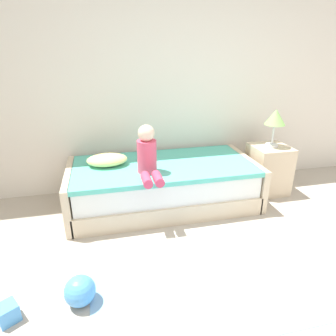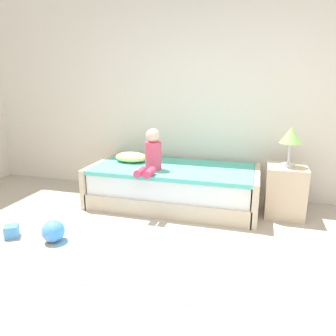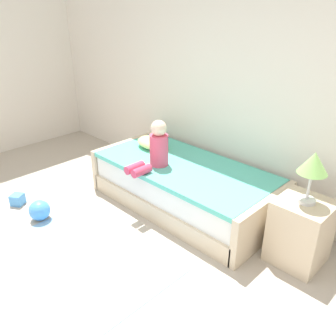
{
  "view_description": "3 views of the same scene",
  "coord_description": "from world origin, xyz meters",
  "px_view_note": "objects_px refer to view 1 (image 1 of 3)",
  "views": [
    {
      "loc": [
        -1.14,
        -0.96,
        1.69
      ],
      "look_at": [
        -0.52,
        1.75,
        0.55
      ],
      "focal_mm": 31.0,
      "sensor_mm": 36.0,
      "label": 1
    },
    {
      "loc": [
        0.48,
        -1.74,
        1.54
      ],
      "look_at": [
        -0.52,
        1.75,
        0.55
      ],
      "focal_mm": 34.08,
      "sensor_mm": 36.0,
      "label": 2
    },
    {
      "loc": [
        1.76,
        -0.54,
        2.11
      ],
      "look_at": [
        -0.52,
        1.75,
        0.55
      ],
      "focal_mm": 37.1,
      "sensor_mm": 36.0,
      "label": 3
    }
  ],
  "objects_px": {
    "toy_ball": "(80,291)",
    "child_figure": "(148,155)",
    "bed": "(163,184)",
    "pillow": "(107,160)",
    "toy_block": "(8,313)",
    "nightstand": "(268,169)",
    "table_lamp": "(275,119)"
  },
  "relations": [
    {
      "from": "child_figure",
      "to": "toy_ball",
      "type": "bearing_deg",
      "value": -122.29
    },
    {
      "from": "toy_block",
      "to": "pillow",
      "type": "bearing_deg",
      "value": 62.74
    },
    {
      "from": "nightstand",
      "to": "toy_ball",
      "type": "height_order",
      "value": "nightstand"
    },
    {
      "from": "nightstand",
      "to": "child_figure",
      "type": "relative_size",
      "value": 1.18
    },
    {
      "from": "bed",
      "to": "toy_ball",
      "type": "relative_size",
      "value": 9.54
    },
    {
      "from": "child_figure",
      "to": "table_lamp",
      "type": "bearing_deg",
      "value": 9.14
    },
    {
      "from": "pillow",
      "to": "toy_ball",
      "type": "xyz_separation_m",
      "value": [
        -0.27,
        -1.4,
        -0.45
      ]
    },
    {
      "from": "bed",
      "to": "child_figure",
      "type": "height_order",
      "value": "child_figure"
    },
    {
      "from": "child_figure",
      "to": "toy_ball",
      "type": "xyz_separation_m",
      "value": [
        -0.67,
        -1.07,
        -0.59
      ]
    },
    {
      "from": "toy_block",
      "to": "bed",
      "type": "bearing_deg",
      "value": 44.76
    },
    {
      "from": "toy_ball",
      "to": "toy_block",
      "type": "height_order",
      "value": "toy_ball"
    },
    {
      "from": "bed",
      "to": "toy_block",
      "type": "bearing_deg",
      "value": -135.24
    },
    {
      "from": "bed",
      "to": "child_figure",
      "type": "xyz_separation_m",
      "value": [
        -0.21,
        -0.23,
        0.46
      ]
    },
    {
      "from": "bed",
      "to": "table_lamp",
      "type": "distance_m",
      "value": 1.52
    },
    {
      "from": "toy_ball",
      "to": "toy_block",
      "type": "bearing_deg",
      "value": -174.98
    },
    {
      "from": "table_lamp",
      "to": "child_figure",
      "type": "xyz_separation_m",
      "value": [
        -1.56,
        -0.25,
        -0.23
      ]
    },
    {
      "from": "pillow",
      "to": "toy_block",
      "type": "relative_size",
      "value": 3.43
    },
    {
      "from": "table_lamp",
      "to": "child_figure",
      "type": "relative_size",
      "value": 0.88
    },
    {
      "from": "table_lamp",
      "to": "toy_block",
      "type": "xyz_separation_m",
      "value": [
        -2.7,
        -1.36,
        -0.87
      ]
    },
    {
      "from": "child_figure",
      "to": "toy_block",
      "type": "distance_m",
      "value": 1.71
    },
    {
      "from": "nightstand",
      "to": "table_lamp",
      "type": "bearing_deg",
      "value": 0.0
    },
    {
      "from": "pillow",
      "to": "toy_ball",
      "type": "height_order",
      "value": "pillow"
    },
    {
      "from": "nightstand",
      "to": "table_lamp",
      "type": "relative_size",
      "value": 1.33
    },
    {
      "from": "bed",
      "to": "pillow",
      "type": "xyz_separation_m",
      "value": [
        -0.61,
        0.1,
        0.32
      ]
    },
    {
      "from": "child_figure",
      "to": "bed",
      "type": "bearing_deg",
      "value": 47.89
    },
    {
      "from": "toy_ball",
      "to": "child_figure",
      "type": "bearing_deg",
      "value": 57.71
    },
    {
      "from": "nightstand",
      "to": "bed",
      "type": "bearing_deg",
      "value": -179.07
    },
    {
      "from": "bed",
      "to": "toy_ball",
      "type": "bearing_deg",
      "value": -124.21
    },
    {
      "from": "bed",
      "to": "pillow",
      "type": "height_order",
      "value": "pillow"
    },
    {
      "from": "pillow",
      "to": "toy_block",
      "type": "distance_m",
      "value": 1.69
    },
    {
      "from": "table_lamp",
      "to": "toy_block",
      "type": "height_order",
      "value": "table_lamp"
    },
    {
      "from": "child_figure",
      "to": "nightstand",
      "type": "bearing_deg",
      "value": 9.14
    }
  ]
}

